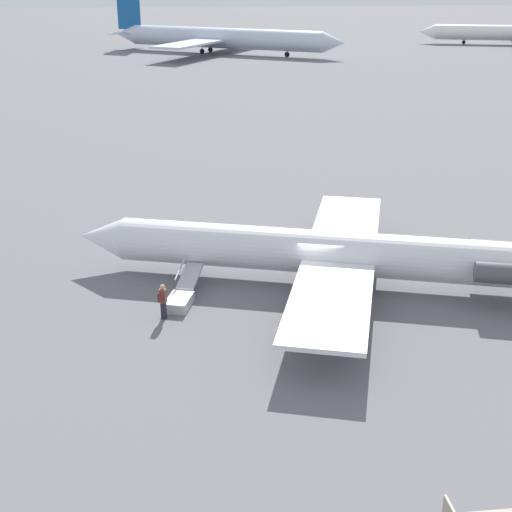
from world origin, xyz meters
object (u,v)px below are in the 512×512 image
Objects in this scene: boarding_stairs at (181,297)px; airplane_main at (335,253)px; passenger at (163,299)px; airplane_far_center at (220,38)px.

airplane_main is at bearing -62.85° from boarding_stairs.
airplane_main is at bearing -54.18° from passenger.
boarding_stairs is (7.97, 1.26, -1.43)m from airplane_main.
airplane_main is 8.19m from boarding_stairs.
airplane_far_center is 112.46m from boarding_stairs.
airplane_far_center reaches higher than passenger.
airplane_far_center reaches higher than boarding_stairs.
airplane_main is 0.59× the size of airplane_far_center.
passenger reaches higher than boarding_stairs.
passenger is at bearing 168.42° from boarding_stairs.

